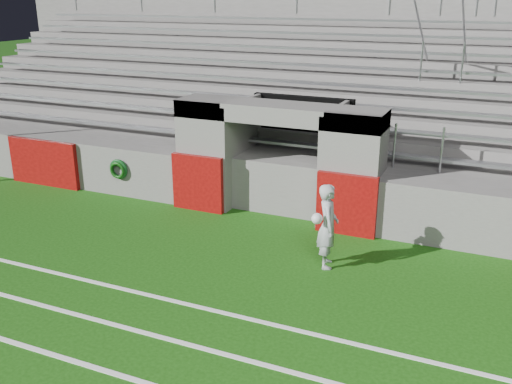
% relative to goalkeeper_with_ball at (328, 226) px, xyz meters
% --- Properties ---
extents(ground, '(90.00, 90.00, 0.00)m').
position_rel_goalkeeper_with_ball_xyz_m(ground, '(-1.87, -1.32, -0.82)').
color(ground, '#14430B').
rests_on(ground, ground).
extents(stadium_structure, '(26.00, 8.48, 5.42)m').
position_rel_goalkeeper_with_ball_xyz_m(stadium_structure, '(-1.87, 6.65, 0.67)').
color(stadium_structure, '#5E5B59').
rests_on(stadium_structure, ground).
extents(goalkeeper_with_ball, '(0.57, 0.69, 1.64)m').
position_rel_goalkeeper_with_ball_xyz_m(goalkeeper_with_ball, '(0.00, 0.00, 0.00)').
color(goalkeeper_with_ball, '#9DA1A6').
rests_on(goalkeeper_with_ball, ground).
extents(hose_coil, '(0.52, 0.14, 0.52)m').
position_rel_goalkeeper_with_ball_xyz_m(hose_coil, '(-5.94, 1.61, -0.09)').
color(hose_coil, '#0C4015').
rests_on(hose_coil, ground).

